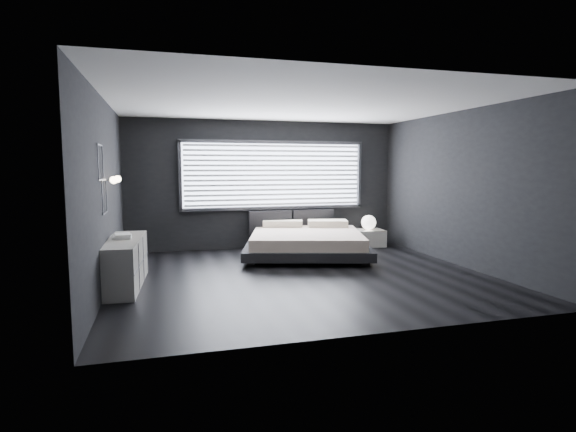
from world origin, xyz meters
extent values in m
plane|color=black|center=(0.00, 0.00, 0.00)|extent=(6.00, 6.00, 0.00)
plane|color=silver|center=(0.00, 0.00, 2.80)|extent=(6.00, 6.00, 0.00)
cube|color=black|center=(0.00, 2.75, 1.40)|extent=(6.00, 0.04, 2.80)
cube|color=black|center=(0.00, -2.75, 1.40)|extent=(6.00, 0.04, 2.80)
cube|color=black|center=(-3.00, 0.00, 1.40)|extent=(0.04, 5.50, 2.80)
cube|color=black|center=(3.00, 0.00, 1.40)|extent=(0.04, 5.50, 2.80)
cube|color=white|center=(0.20, 2.73, 1.61)|extent=(4.00, 0.02, 1.38)
cube|color=#47474C|center=(-1.84, 2.70, 1.61)|extent=(0.06, 0.08, 1.48)
cube|color=#47474C|center=(2.24, 2.70, 1.61)|extent=(0.06, 0.08, 1.48)
cube|color=#47474C|center=(0.20, 2.70, 2.34)|extent=(4.14, 0.08, 0.06)
cube|color=#47474C|center=(0.20, 2.70, 0.88)|extent=(4.14, 0.08, 0.06)
cube|color=silver|center=(0.20, 2.67, 1.61)|extent=(3.94, 0.03, 1.32)
cube|color=black|center=(0.08, 2.64, 0.57)|extent=(0.96, 0.16, 0.52)
cube|color=black|center=(1.08, 2.64, 0.57)|extent=(0.96, 0.16, 0.52)
cylinder|color=silver|center=(-2.95, 0.05, 1.60)|extent=(0.10, 0.02, 0.02)
sphere|color=#FFE5B7|center=(-2.88, 0.05, 1.60)|extent=(0.11, 0.11, 0.11)
cylinder|color=silver|center=(-2.95, 0.65, 1.60)|extent=(0.10, 0.02, 0.02)
sphere|color=#FFE5B7|center=(-2.88, 0.65, 1.60)|extent=(0.11, 0.11, 0.11)
cube|color=#47474C|center=(-2.98, -0.55, 2.08)|extent=(0.01, 0.46, 0.02)
cube|color=#47474C|center=(-2.98, -0.55, 1.62)|extent=(0.01, 0.46, 0.02)
cube|color=#47474C|center=(-2.98, -0.32, 1.85)|extent=(0.01, 0.02, 0.46)
cube|color=#47474C|center=(-2.98, -0.78, 1.85)|extent=(0.01, 0.02, 0.46)
cube|color=#47474C|center=(-2.98, -0.30, 1.61)|extent=(0.01, 0.46, 0.02)
cube|color=#47474C|center=(-2.98, -0.30, 1.15)|extent=(0.01, 0.46, 0.02)
cube|color=#47474C|center=(-2.98, -0.07, 1.38)|extent=(0.01, 0.02, 0.46)
cube|color=#47474C|center=(-2.98, -0.53, 1.38)|extent=(0.01, 0.02, 0.46)
cube|color=black|center=(-0.68, 0.93, 0.04)|extent=(0.16, 0.16, 0.09)
cube|color=black|center=(1.34, 0.37, 0.04)|extent=(0.16, 0.16, 0.09)
cube|color=black|center=(-0.17, 2.73, 0.04)|extent=(0.16, 0.16, 0.09)
cube|color=black|center=(1.84, 2.17, 0.04)|extent=(0.16, 0.16, 0.09)
cube|color=black|center=(0.58, 1.55, 0.18)|extent=(2.96, 2.88, 0.18)
cube|color=beige|center=(0.58, 1.55, 0.37)|extent=(2.66, 2.66, 0.22)
cube|color=beige|center=(0.34, 2.51, 0.56)|extent=(0.95, 0.68, 0.14)
cube|color=beige|center=(1.29, 2.24, 0.56)|extent=(0.95, 0.68, 0.14)
cube|color=silver|center=(2.29, 2.24, 0.19)|extent=(0.67, 0.57, 0.38)
sphere|color=white|center=(2.28, 2.24, 0.54)|extent=(0.33, 0.33, 0.33)
cube|color=silver|center=(-2.78, 0.05, 0.36)|extent=(0.61, 1.82, 0.72)
cube|color=#47474C|center=(-2.53, 0.03, 0.36)|extent=(0.12, 1.77, 0.70)
cube|color=white|center=(-2.80, 0.15, 0.74)|extent=(0.27, 0.35, 0.04)
cube|color=white|center=(-2.79, 0.13, 0.77)|extent=(0.26, 0.33, 0.03)
camera|label=1|loc=(-2.17, -7.00, 1.79)|focal=28.00mm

